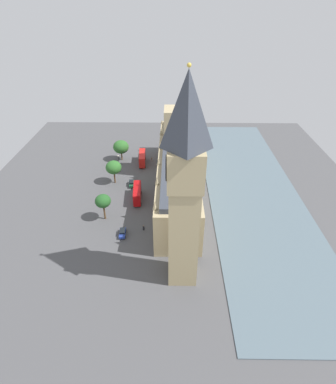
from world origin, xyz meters
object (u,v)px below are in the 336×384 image
(car_blue_by_river_gate, at_px, (123,233))
(pedestrian_under_trees, at_px, (144,228))
(car_dark_green_leading, at_px, (131,183))
(pedestrian_midblock, at_px, (152,159))
(street_lamp_far_end, at_px, (119,160))
(plane_tree_opposite_hall, at_px, (103,201))
(clock_tower, at_px, (185,188))
(double_decker_bus_near_tower, at_px, (137,193))
(plane_tree_trailing, at_px, (114,167))
(double_decker_bus_corner, at_px, (142,158))
(parliament_building, at_px, (177,167))
(plane_tree_kerbside, at_px, (121,147))
(street_lamp_slot_10, at_px, (121,148))

(car_blue_by_river_gate, height_order, pedestrian_under_trees, car_blue_by_river_gate)
(car_blue_by_river_gate, bearing_deg, car_dark_green_leading, -91.75)
(pedestrian_midblock, bearing_deg, pedestrian_under_trees, 56.12)
(car_dark_green_leading, height_order, street_lamp_far_end, street_lamp_far_end)
(plane_tree_opposite_hall, xyz_separation_m, street_lamp_far_end, (0.17, -32.42, -2.13))
(clock_tower, height_order, car_blue_by_river_gate, clock_tower)
(double_decker_bus_near_tower, bearing_deg, plane_tree_trailing, 126.29)
(double_decker_bus_near_tower, bearing_deg, double_decker_bus_corner, 87.13)
(parliament_building, xyz_separation_m, car_blue_by_river_gate, (16.40, 27.66, -7.35))
(clock_tower, distance_m, plane_tree_trailing, 55.71)
(plane_tree_kerbside, distance_m, street_lamp_slot_10, 2.60)
(double_decker_bus_near_tower, xyz_separation_m, street_lamp_slot_10, (10.00, -32.72, 1.93))
(car_blue_by_river_gate, height_order, street_lamp_far_end, street_lamp_far_end)
(parliament_building, distance_m, clock_tower, 46.85)
(car_blue_by_river_gate, distance_m, plane_tree_opposite_hall, 11.90)
(pedestrian_midblock, bearing_deg, car_dark_green_leading, 38.51)
(clock_tower, height_order, plane_tree_opposite_hall, clock_tower)
(parliament_building, bearing_deg, car_dark_green_leading, -2.50)
(double_decker_bus_corner, distance_m, street_lamp_far_end, 10.85)
(car_dark_green_leading, height_order, pedestrian_midblock, car_dark_green_leading)
(car_dark_green_leading, relative_size, street_lamp_slot_10, 0.75)
(car_dark_green_leading, distance_m, car_blue_by_river_gate, 28.40)
(plane_tree_kerbside, bearing_deg, street_lamp_slot_10, -82.36)
(parliament_building, distance_m, double_decker_bus_near_tower, 17.21)
(pedestrian_midblock, bearing_deg, street_lamp_far_end, 0.29)
(car_blue_by_river_gate, xyz_separation_m, plane_tree_trailing, (7.07, -30.44, 5.59))
(car_dark_green_leading, bearing_deg, parliament_building, 169.98)
(car_blue_by_river_gate, bearing_deg, double_decker_bus_near_tower, -100.78)
(pedestrian_midblock, relative_size, plane_tree_kerbside, 0.18)
(car_dark_green_leading, bearing_deg, street_lamp_slot_10, -81.22)
(double_decker_bus_corner, distance_m, pedestrian_midblock, 5.21)
(car_dark_green_leading, relative_size, plane_tree_opposite_hall, 0.55)
(pedestrian_midblock, height_order, street_lamp_far_end, street_lamp_far_end)
(plane_tree_trailing, bearing_deg, plane_tree_kerbside, -89.97)
(car_blue_by_river_gate, xyz_separation_m, street_lamp_far_end, (6.86, -40.33, 3.74))
(pedestrian_under_trees, xyz_separation_m, pedestrian_midblock, (0.19, -46.65, -0.06))
(street_lamp_slot_10, bearing_deg, street_lamp_far_end, 92.54)
(double_decker_bus_near_tower, bearing_deg, plane_tree_kerbside, 103.64)
(clock_tower, relative_size, double_decker_bus_near_tower, 4.81)
(plane_tree_opposite_hall, distance_m, street_lamp_slot_10, 43.84)
(car_blue_by_river_gate, xyz_separation_m, street_lamp_slot_10, (7.37, -51.69, 3.68))
(car_dark_green_leading, xyz_separation_m, plane_tree_opposite_hall, (6.14, 20.49, 5.86))
(pedestrian_under_trees, height_order, plane_tree_trailing, plane_tree_trailing)
(double_decker_bus_near_tower, height_order, pedestrian_midblock, double_decker_bus_near_tower)
(pedestrian_under_trees, bearing_deg, plane_tree_trailing, -124.60)
(plane_tree_kerbside, bearing_deg, clock_tower, 110.55)
(pedestrian_midblock, xyz_separation_m, street_lamp_far_end, (12.78, 8.75, 3.93))
(double_decker_bus_corner, relative_size, street_lamp_slot_10, 1.62)
(car_blue_by_river_gate, height_order, plane_tree_opposite_hall, plane_tree_opposite_hall)
(clock_tower, xyz_separation_m, street_lamp_far_end, (24.17, -55.83, -21.82))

